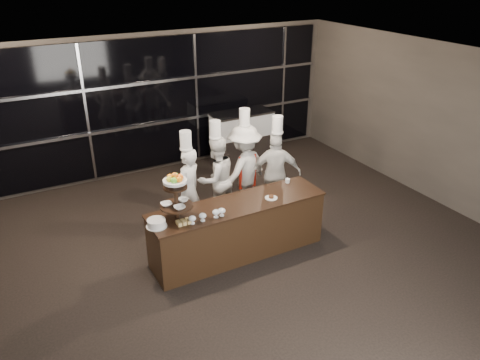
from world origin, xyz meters
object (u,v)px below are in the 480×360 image
display_stand (176,194)px  buffet_counter (238,229)px  layer_cake (156,223)px  chef_a (188,189)px  display_case (242,136)px  chef_c (244,169)px  chef_d (276,173)px  chef_b (216,178)px

display_stand → buffet_counter: bearing=0.0°
display_stand → layer_cake: display_stand is taller
chef_a → display_case: bearing=44.0°
layer_cake → chef_c: chef_c is taller
chef_a → chef_d: chef_d is taller
buffet_counter → chef_c: 1.50m
chef_c → chef_d: size_ratio=1.06×
buffet_counter → chef_b: (0.22, 1.22, 0.33)m
display_case → buffet_counter: bearing=-119.7°
display_stand → chef_c: (1.79, 1.21, -0.48)m
buffet_counter → layer_cake: layer_cake is taller
display_stand → chef_a: (0.60, 1.04, -0.54)m
display_case → chef_b: chef_b is taller
chef_c → display_stand: bearing=-145.8°
display_stand → chef_c: chef_c is taller
display_stand → chef_a: bearing=59.9°
buffet_counter → chef_c: size_ratio=1.42×
display_case → chef_d: bearing=-103.6°
chef_b → chef_c: bearing=-0.7°
chef_a → buffet_counter: bearing=-69.1°
buffet_counter → chef_c: chef_c is taller
chef_c → layer_cake: bearing=-149.2°
display_case → chef_d: 2.36m
chef_a → layer_cake: bearing=-130.7°
chef_a → chef_d: (1.66, -0.16, 0.01)m
display_case → chef_a: bearing=-136.0°
display_stand → chef_c: bearing=34.2°
buffet_counter → display_case: size_ratio=2.06×
layer_cake → chef_a: chef_a is taller
buffet_counter → display_stand: 1.33m
display_stand → chef_a: chef_a is taller
chef_a → chef_d: 1.66m
chef_a → chef_c: (1.18, 0.17, 0.06)m
display_case → chef_a: 3.08m
display_stand → display_case: (2.82, 3.18, -0.65)m
buffet_counter → display_stand: (-1.00, -0.00, 0.87)m
chef_a → chef_c: bearing=8.3°
display_case → chef_b: (-1.60, -1.96, 0.11)m
buffet_counter → chef_b: 1.28m
layer_cake → chef_c: 2.47m
chef_c → chef_d: 0.58m
display_stand → chef_d: chef_d is taller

